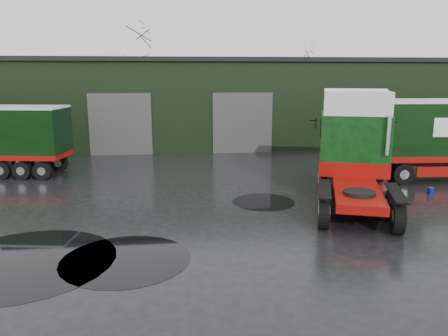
{
  "coord_description": "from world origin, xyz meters",
  "views": [
    {
      "loc": [
        -2.43,
        -14.84,
        5.24
      ],
      "look_at": [
        -0.64,
        1.35,
        1.7
      ],
      "focal_mm": 35.0,
      "sensor_mm": 36.0,
      "label": 1
    }
  ],
  "objects_px": {
    "lorry_right": "(448,139)",
    "tree_back_a": "(139,78)",
    "tree_back_b": "(295,88)",
    "wash_bucket": "(431,191)",
    "warehouse": "(231,100)",
    "hero_tractor": "(357,152)"
  },
  "relations": [
    {
      "from": "tree_back_b",
      "to": "tree_back_a",
      "type": "bearing_deg",
      "value": 180.0
    },
    {
      "from": "warehouse",
      "to": "lorry_right",
      "type": "distance_m",
      "value": 17.24
    },
    {
      "from": "lorry_right",
      "to": "tree_back_a",
      "type": "distance_m",
      "value": 30.08
    },
    {
      "from": "lorry_right",
      "to": "wash_bucket",
      "type": "distance_m",
      "value": 3.96
    },
    {
      "from": "warehouse",
      "to": "tree_back_b",
      "type": "relative_size",
      "value": 4.32
    },
    {
      "from": "lorry_right",
      "to": "wash_bucket",
      "type": "height_order",
      "value": "lorry_right"
    },
    {
      "from": "lorry_right",
      "to": "wash_bucket",
      "type": "bearing_deg",
      "value": -37.53
    },
    {
      "from": "tree_back_b",
      "to": "lorry_right",
      "type": "bearing_deg",
      "value": -87.51
    },
    {
      "from": "tree_back_a",
      "to": "tree_back_b",
      "type": "bearing_deg",
      "value": 0.0
    },
    {
      "from": "tree_back_b",
      "to": "wash_bucket",
      "type": "bearing_deg",
      "value": -92.58
    },
    {
      "from": "wash_bucket",
      "to": "warehouse",
      "type": "bearing_deg",
      "value": 111.45
    },
    {
      "from": "lorry_right",
      "to": "warehouse",
      "type": "bearing_deg",
      "value": -144.44
    },
    {
      "from": "hero_tractor",
      "to": "tree_back_a",
      "type": "relative_size",
      "value": 0.77
    },
    {
      "from": "hero_tractor",
      "to": "tree_back_b",
      "type": "relative_size",
      "value": 0.98
    },
    {
      "from": "lorry_right",
      "to": "hero_tractor",
      "type": "bearing_deg",
      "value": -52.72
    },
    {
      "from": "wash_bucket",
      "to": "tree_back_b",
      "type": "bearing_deg",
      "value": 87.42
    },
    {
      "from": "tree_back_b",
      "to": "hero_tractor",
      "type": "bearing_deg",
      "value": -100.75
    },
    {
      "from": "warehouse",
      "to": "tree_back_b",
      "type": "height_order",
      "value": "tree_back_b"
    },
    {
      "from": "lorry_right",
      "to": "tree_back_b",
      "type": "xyz_separation_m",
      "value": [
        -1.07,
        24.61,
        1.74
      ]
    },
    {
      "from": "wash_bucket",
      "to": "tree_back_a",
      "type": "xyz_separation_m",
      "value": [
        -14.77,
        27.23,
        4.62
      ]
    },
    {
      "from": "tree_back_a",
      "to": "wash_bucket",
      "type": "bearing_deg",
      "value": -61.52
    },
    {
      "from": "warehouse",
      "to": "tree_back_a",
      "type": "relative_size",
      "value": 3.41
    }
  ]
}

